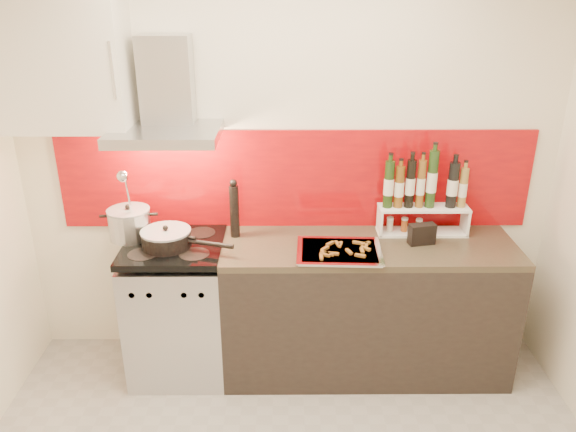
{
  "coord_description": "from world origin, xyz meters",
  "views": [
    {
      "loc": [
        -0.02,
        -1.99,
        2.39
      ],
      "look_at": [
        0.0,
        0.95,
        1.15
      ],
      "focal_mm": 35.0,
      "sensor_mm": 36.0,
      "label": 1
    }
  ],
  "objects_px": {
    "range_stove": "(179,309)",
    "baking_tray": "(339,251)",
    "saute_pan": "(167,238)",
    "pepper_mill": "(234,209)",
    "stock_pot": "(130,223)",
    "counter": "(365,307)"
  },
  "relations": [
    {
      "from": "range_stove",
      "to": "baking_tray",
      "type": "distance_m",
      "value": 1.12
    },
    {
      "from": "saute_pan",
      "to": "pepper_mill",
      "type": "height_order",
      "value": "pepper_mill"
    },
    {
      "from": "stock_pot",
      "to": "baking_tray",
      "type": "bearing_deg",
      "value": -9.34
    },
    {
      "from": "range_stove",
      "to": "stock_pot",
      "type": "bearing_deg",
      "value": 162.68
    },
    {
      "from": "range_stove",
      "to": "saute_pan",
      "type": "distance_m",
      "value": 0.52
    },
    {
      "from": "saute_pan",
      "to": "pepper_mill",
      "type": "xyz_separation_m",
      "value": [
        0.39,
        0.17,
        0.12
      ]
    },
    {
      "from": "pepper_mill",
      "to": "baking_tray",
      "type": "bearing_deg",
      "value": -21.45
    },
    {
      "from": "stock_pot",
      "to": "baking_tray",
      "type": "height_order",
      "value": "stock_pot"
    },
    {
      "from": "stock_pot",
      "to": "pepper_mill",
      "type": "bearing_deg",
      "value": 3.42
    },
    {
      "from": "range_stove",
      "to": "counter",
      "type": "xyz_separation_m",
      "value": [
        1.2,
        0.0,
        0.01
      ]
    },
    {
      "from": "range_stove",
      "to": "pepper_mill",
      "type": "xyz_separation_m",
      "value": [
        0.37,
        0.12,
        0.64
      ]
    },
    {
      "from": "counter",
      "to": "baking_tray",
      "type": "distance_m",
      "value": 0.52
    },
    {
      "from": "range_stove",
      "to": "counter",
      "type": "height_order",
      "value": "range_stove"
    },
    {
      "from": "stock_pot",
      "to": "pepper_mill",
      "type": "relative_size",
      "value": 0.69
    },
    {
      "from": "range_stove",
      "to": "saute_pan",
      "type": "relative_size",
      "value": 1.61
    },
    {
      "from": "pepper_mill",
      "to": "baking_tray",
      "type": "relative_size",
      "value": 0.74
    },
    {
      "from": "range_stove",
      "to": "baking_tray",
      "type": "xyz_separation_m",
      "value": [
        1.0,
        -0.12,
        0.47
      ]
    },
    {
      "from": "stock_pot",
      "to": "counter",
      "type": "bearing_deg",
      "value": -3.15
    },
    {
      "from": "counter",
      "to": "pepper_mill",
      "type": "bearing_deg",
      "value": 171.79
    },
    {
      "from": "counter",
      "to": "stock_pot",
      "type": "relative_size",
      "value": 6.92
    },
    {
      "from": "pepper_mill",
      "to": "stock_pot",
      "type": "bearing_deg",
      "value": -176.58
    },
    {
      "from": "counter",
      "to": "stock_pot",
      "type": "bearing_deg",
      "value": 176.85
    }
  ]
}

